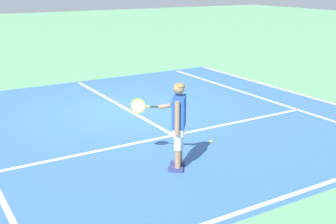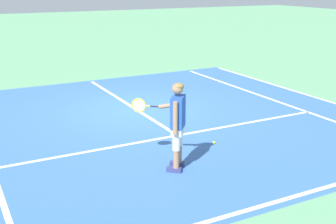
{
  "view_description": "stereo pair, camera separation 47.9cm",
  "coord_description": "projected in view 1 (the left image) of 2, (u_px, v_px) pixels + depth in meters",
  "views": [
    {
      "loc": [
        -5.11,
        -10.61,
        3.51
      ],
      "look_at": [
        -0.92,
        -3.64,
        1.05
      ],
      "focal_mm": 46.75,
      "sensor_mm": 36.0,
      "label": 1
    },
    {
      "loc": [
        -4.69,
        -10.85,
        3.51
      ],
      "look_at": [
        -0.92,
        -3.64,
        1.05
      ],
      "focal_mm": 46.75,
      "sensor_mm": 36.0,
      "label": 2
    }
  ],
  "objects": [
    {
      "name": "line_baseline",
      "position": [
        285.0,
        197.0,
        7.37
      ],
      "size": [
        10.98,
        0.1,
        0.01
      ],
      "primitive_type": "cube",
      "color": "white",
      "rests_on": "ground"
    },
    {
      "name": "ground_plane",
      "position": [
        129.0,
        111.0,
        12.25
      ],
      "size": [
        80.0,
        80.0,
        0.0
      ],
      "primitive_type": "plane",
      "color": "#609E70"
    },
    {
      "name": "line_doubles_right",
      "position": [
        295.0,
        93.0,
        14.17
      ],
      "size": [
        0.1,
        9.97,
        0.01
      ],
      "primitive_type": "cube",
      "color": "white",
      "rests_on": "ground"
    },
    {
      "name": "line_centre_service",
      "position": [
        117.0,
        104.0,
        12.92
      ],
      "size": [
        0.1,
        6.4,
        0.01
      ],
      "primitive_type": "cube",
      "color": "white",
      "rests_on": "ground"
    },
    {
      "name": "tennis_ball_near_feet",
      "position": [
        211.0,
        142.0,
        9.81
      ],
      "size": [
        0.07,
        0.07,
        0.07
      ],
      "primitive_type": "sphere",
      "color": "#CCE02D",
      "rests_on": "ground"
    },
    {
      "name": "line_service",
      "position": [
        174.0,
        135.0,
        10.3
      ],
      "size": [
        8.23,
        0.1,
        0.01
      ],
      "primitive_type": "cube",
      "color": "white",
      "rests_on": "ground"
    },
    {
      "name": "tennis_player",
      "position": [
        178.0,
        120.0,
        8.2
      ],
      "size": [
        0.8,
        1.13,
        1.71
      ],
      "color": "navy",
      "rests_on": "ground"
    },
    {
      "name": "court_inner_surface",
      "position": [
        145.0,
        120.0,
        11.46
      ],
      "size": [
        10.98,
        10.37,
        0.0
      ],
      "primitive_type": "cube",
      "color": "#3866A8",
      "rests_on": "ground"
    },
    {
      "name": "line_singles_right",
      "position": [
        263.0,
        98.0,
        13.49
      ],
      "size": [
        0.1,
        9.97,
        0.01
      ],
      "primitive_type": "cube",
      "color": "white",
      "rests_on": "ground"
    }
  ]
}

